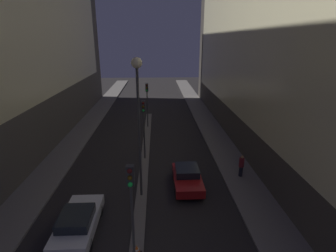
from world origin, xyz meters
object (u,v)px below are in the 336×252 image
Objects in this scene: traffic_light_mid at (144,117)px; car_left_lane at (78,222)px; street_lamp at (138,98)px; pedestrian_on_right_sidewalk at (241,165)px; traffic_light_near at (131,196)px; traffic_light_far at (147,96)px; car_right_lane at (187,177)px; traffic_cone_far at (137,250)px.

traffic_light_mid is 1.15× the size of car_left_lane.
street_lamp reaches higher than pedestrian_on_right_sidewalk.
traffic_light_mid is 6.30m from street_lamp.
traffic_light_near is 20.08m from traffic_light_far.
traffic_light_mid is 1.25× the size of car_right_lane.
pedestrian_on_right_sidewalk reaches higher than car_left_lane.
traffic_light_far is 1.25× the size of car_right_lane.
traffic_cone_far is 0.14× the size of car_right_lane.
street_lamp reaches higher than traffic_light_far.
traffic_light_mid reaches higher than traffic_cone_far.
street_lamp is at bearing -90.00° from traffic_light_far.
traffic_light_near is 3.48m from traffic_cone_far.
pedestrian_on_right_sidewalk is at bearing -58.89° from traffic_light_far.
street_lamp reaches higher than traffic_cone_far.
traffic_cone_far is at bearing -116.55° from car_right_lane.
traffic_light_near is 8.77× the size of traffic_cone_far.
pedestrian_on_right_sidewalk is at bearing 14.22° from car_right_lane.
street_lamp is 2.19× the size of car_right_lane.
traffic_light_mid is at bearing 90.00° from traffic_light_near.
street_lamp is at bearing 90.60° from traffic_cone_far.
traffic_light_near is 0.57× the size of street_lamp.
traffic_light_mid is 8.57m from pedestrian_on_right_sidewalk.
traffic_light_mid is at bearing 154.73° from pedestrian_on_right_sidewalk.
traffic_light_far is 8.77× the size of traffic_cone_far.
car_left_lane is at bearing -133.39° from street_lamp.
car_left_lane is at bearing 151.11° from traffic_cone_far.
traffic_light_near and traffic_light_mid have the same top height.
traffic_cone_far is 3.70m from car_left_lane.
traffic_light_near is 1.00× the size of traffic_light_mid.
car_left_lane reaches higher than traffic_cone_far.
traffic_light_far is at bearing 90.00° from traffic_light_mid.
traffic_cone_far is (0.05, -10.75, -3.42)m from traffic_light_mid.
traffic_light_near is 8.19m from car_right_lane.
car_right_lane is (3.17, 1.10, -5.96)m from street_lamp.
traffic_light_near is 11.40m from traffic_light_mid.
traffic_light_mid reaches higher than pedestrian_on_right_sidewalk.
traffic_light_mid is 11.28m from traffic_cone_far.
pedestrian_on_right_sidewalk is at bearing 27.70° from car_left_lane.
traffic_cone_far is at bearing 85.27° from traffic_light_near.
car_left_lane is 11.86m from pedestrian_on_right_sidewalk.
traffic_cone_far is at bearing -134.93° from pedestrian_on_right_sidewalk.
traffic_cone_far is 0.13× the size of car_left_lane.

